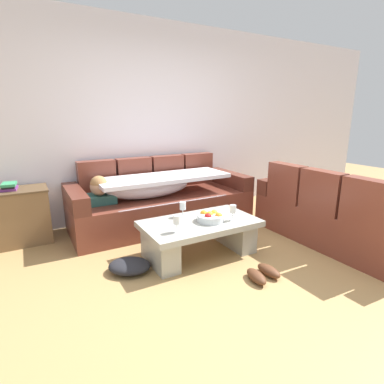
# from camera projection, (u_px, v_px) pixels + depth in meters

# --- Properties ---
(ground_plane) EXTENTS (14.00, 14.00, 0.00)m
(ground_plane) POSITION_uv_depth(u_px,v_px,m) (246.00, 273.00, 2.86)
(ground_plane) COLOR #AA8450
(back_wall) EXTENTS (9.00, 0.10, 2.70)m
(back_wall) POSITION_uv_depth(u_px,v_px,m) (154.00, 122.00, 4.34)
(back_wall) COLOR silver
(back_wall) RESTS_ON ground_plane
(couch_along_wall) EXTENTS (2.38, 0.92, 0.88)m
(couch_along_wall) POSITION_uv_depth(u_px,v_px,m) (159.00, 201.00, 4.06)
(couch_along_wall) COLOR brown
(couch_along_wall) RESTS_ON ground_plane
(couch_near_window) EXTENTS (0.92, 1.89, 0.88)m
(couch_near_window) POSITION_uv_depth(u_px,v_px,m) (340.00, 214.00, 3.49)
(couch_near_window) COLOR brown
(couch_near_window) RESTS_ON ground_plane
(coffee_table) EXTENTS (1.20, 0.68, 0.38)m
(coffee_table) POSITION_uv_depth(u_px,v_px,m) (200.00, 234.00, 3.19)
(coffee_table) COLOR #A3A59A
(coffee_table) RESTS_ON ground_plane
(fruit_bowl) EXTENTS (0.28, 0.28, 0.10)m
(fruit_bowl) POSITION_uv_depth(u_px,v_px,m) (211.00, 217.00, 3.14)
(fruit_bowl) COLOR silver
(fruit_bowl) RESTS_ON coffee_table
(wine_glass_near_left) EXTENTS (0.07, 0.07, 0.17)m
(wine_glass_near_left) POSITION_uv_depth(u_px,v_px,m) (177.00, 220.00, 2.83)
(wine_glass_near_left) COLOR silver
(wine_glass_near_left) RESTS_ON coffee_table
(wine_glass_near_right) EXTENTS (0.07, 0.07, 0.17)m
(wine_glass_near_right) POSITION_uv_depth(u_px,v_px,m) (233.00, 210.00, 3.14)
(wine_glass_near_right) COLOR silver
(wine_glass_near_right) RESTS_ON coffee_table
(wine_glass_far_back) EXTENTS (0.07, 0.07, 0.17)m
(wine_glass_far_back) POSITION_uv_depth(u_px,v_px,m) (183.00, 206.00, 3.26)
(wine_glass_far_back) COLOR silver
(wine_glass_far_back) RESTS_ON coffee_table
(open_magazine) EXTENTS (0.29, 0.22, 0.01)m
(open_magazine) POSITION_uv_depth(u_px,v_px,m) (219.00, 214.00, 3.34)
(open_magazine) COLOR white
(open_magazine) RESTS_ON coffee_table
(side_cabinet) EXTENTS (0.72, 0.44, 0.64)m
(side_cabinet) POSITION_uv_depth(u_px,v_px,m) (16.00, 217.00, 3.46)
(side_cabinet) COLOR brown
(side_cabinet) RESTS_ON ground_plane
(book_stack_on_cabinet) EXTENTS (0.18, 0.24, 0.08)m
(book_stack_on_cabinet) POSITION_uv_depth(u_px,v_px,m) (9.00, 187.00, 3.36)
(book_stack_on_cabinet) COLOR #72337F
(book_stack_on_cabinet) RESTS_ON side_cabinet
(pair_of_shoes) EXTENTS (0.32, 0.30, 0.09)m
(pair_of_shoes) POSITION_uv_depth(u_px,v_px,m) (263.00, 274.00, 2.77)
(pair_of_shoes) COLOR #59331E
(pair_of_shoes) RESTS_ON ground_plane
(crumpled_garment) EXTENTS (0.51, 0.49, 0.12)m
(crumpled_garment) POSITION_uv_depth(u_px,v_px,m) (130.00, 266.00, 2.88)
(crumpled_garment) COLOR #232328
(crumpled_garment) RESTS_ON ground_plane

